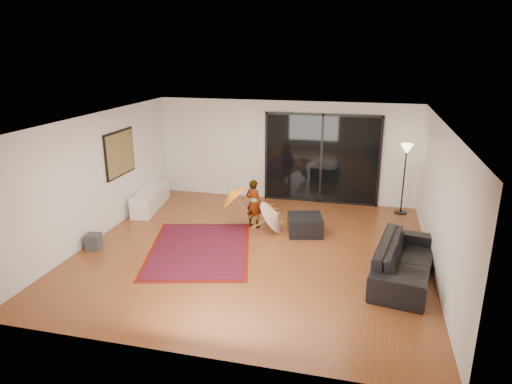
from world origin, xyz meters
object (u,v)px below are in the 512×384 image
(media_console, at_px, (151,198))
(ottoman, at_px, (305,225))
(child, at_px, (254,204))
(sofa, at_px, (405,260))

(media_console, bearing_deg, ottoman, -18.83)
(media_console, relative_size, child, 1.64)
(ottoman, height_order, child, child)
(sofa, height_order, ottoman, sofa)
(sofa, distance_m, child, 3.72)
(media_console, height_order, child, child)
(child, bearing_deg, media_console, 5.35)
(sofa, distance_m, ottoman, 2.62)
(ottoman, distance_m, child, 1.28)
(media_console, distance_m, sofa, 6.66)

